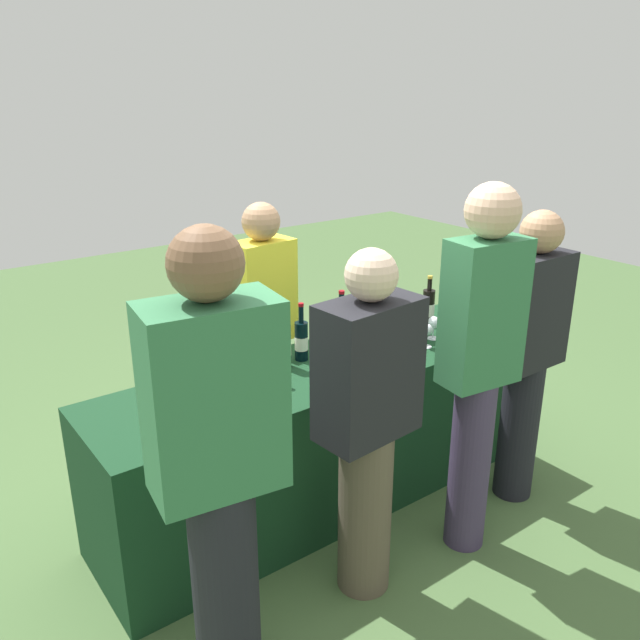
% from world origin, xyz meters
% --- Properties ---
extents(ground_plane, '(12.00, 12.00, 0.00)m').
position_xyz_m(ground_plane, '(0.00, 0.00, 0.00)').
color(ground_plane, '#476638').
extents(tasting_table, '(2.39, 0.66, 0.79)m').
position_xyz_m(tasting_table, '(0.00, 0.00, 0.40)').
color(tasting_table, '#14381E').
rests_on(tasting_table, ground_plane).
extents(wine_bottle_0, '(0.07, 0.07, 0.32)m').
position_xyz_m(wine_bottle_0, '(-0.69, 0.07, 0.91)').
color(wine_bottle_0, black).
rests_on(wine_bottle_0, tasting_table).
extents(wine_bottle_1, '(0.07, 0.07, 0.33)m').
position_xyz_m(wine_bottle_1, '(-0.51, 0.08, 0.91)').
color(wine_bottle_1, black).
rests_on(wine_bottle_1, tasting_table).
extents(wine_bottle_2, '(0.07, 0.07, 0.33)m').
position_xyz_m(wine_bottle_2, '(-0.31, 0.07, 0.91)').
color(wine_bottle_2, black).
rests_on(wine_bottle_2, tasting_table).
extents(wine_bottle_3, '(0.07, 0.07, 0.32)m').
position_xyz_m(wine_bottle_3, '(-0.14, 0.10, 0.91)').
color(wine_bottle_3, black).
rests_on(wine_bottle_3, tasting_table).
extents(wine_bottle_4, '(0.07, 0.07, 0.31)m').
position_xyz_m(wine_bottle_4, '(-0.02, 0.13, 0.90)').
color(wine_bottle_4, black).
rests_on(wine_bottle_4, tasting_table).
extents(wine_bottle_5, '(0.08, 0.08, 0.31)m').
position_xyz_m(wine_bottle_5, '(0.26, 0.16, 0.90)').
color(wine_bottle_5, black).
rests_on(wine_bottle_5, tasting_table).
extents(wine_bottle_6, '(0.07, 0.07, 0.30)m').
position_xyz_m(wine_bottle_6, '(0.87, 0.10, 0.90)').
color(wine_bottle_6, black).
rests_on(wine_bottle_6, tasting_table).
extents(wine_glass_0, '(0.07, 0.07, 0.13)m').
position_xyz_m(wine_glass_0, '(0.32, -0.12, 0.88)').
color(wine_glass_0, silver).
rests_on(wine_glass_0, tasting_table).
extents(wine_glass_1, '(0.06, 0.06, 0.13)m').
position_xyz_m(wine_glass_1, '(0.61, -0.14, 0.89)').
color(wine_glass_1, silver).
rests_on(wine_glass_1, tasting_table).
extents(wine_glass_2, '(0.07, 0.07, 0.13)m').
position_xyz_m(wine_glass_2, '(0.73, -0.07, 0.88)').
color(wine_glass_2, silver).
rests_on(wine_glass_2, tasting_table).
extents(ice_bucket, '(0.19, 0.19, 0.18)m').
position_xyz_m(ice_bucket, '(0.66, 0.04, 0.88)').
color(ice_bucket, silver).
rests_on(ice_bucket, tasting_table).
extents(server_pouring, '(0.36, 0.22, 1.55)m').
position_xyz_m(server_pouring, '(0.00, 0.53, 0.85)').
color(server_pouring, black).
rests_on(server_pouring, ground_plane).
extents(guest_0, '(0.46, 0.30, 1.76)m').
position_xyz_m(guest_0, '(-0.95, -0.72, 0.95)').
color(guest_0, black).
rests_on(guest_0, ground_plane).
extents(guest_1, '(0.44, 0.27, 1.56)m').
position_xyz_m(guest_1, '(-0.22, -0.62, 0.83)').
color(guest_1, brown).
rests_on(guest_1, ground_plane).
extents(guest_2, '(0.37, 0.24, 1.77)m').
position_xyz_m(guest_2, '(0.37, -0.70, 0.99)').
color(guest_2, '#3F3351').
rests_on(guest_2, ground_plane).
extents(guest_3, '(0.37, 0.21, 1.57)m').
position_xyz_m(guest_3, '(0.89, -0.58, 0.86)').
color(guest_3, black).
rests_on(guest_3, ground_plane).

